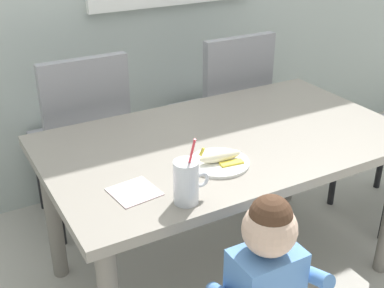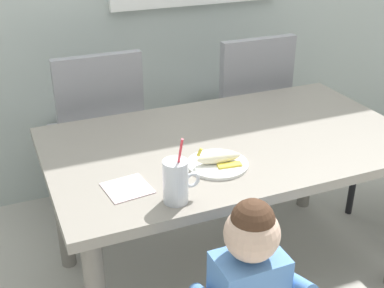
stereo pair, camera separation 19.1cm
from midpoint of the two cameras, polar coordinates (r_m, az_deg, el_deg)
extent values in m
plane|color=#B7B2A8|center=(2.49, 6.12, -14.36)|extent=(24.00, 24.00, 0.00)
cube|color=gray|center=(2.11, 7.01, -0.03)|extent=(1.51, 0.88, 0.04)
cylinder|color=slate|center=(2.38, -12.33, -6.93)|extent=(0.07, 0.07, 0.67)
cylinder|color=slate|center=(2.88, 14.90, -1.07)|extent=(0.07, 0.07, 0.67)
cube|color=gray|center=(2.72, -8.88, 0.61)|extent=(0.44, 0.44, 0.06)
cube|color=gray|center=(2.43, -8.11, 4.45)|extent=(0.42, 0.05, 0.48)
cylinder|color=black|center=(3.04, -6.03, -1.41)|extent=(0.04, 0.04, 0.42)
cylinder|color=black|center=(2.97, -13.05, -2.72)|extent=(0.04, 0.04, 0.42)
cylinder|color=black|center=(2.72, -3.62, -4.87)|extent=(0.04, 0.04, 0.42)
cylinder|color=black|center=(2.64, -11.46, -6.45)|extent=(0.04, 0.04, 0.42)
cube|color=gray|center=(2.98, 6.98, 3.10)|extent=(0.44, 0.44, 0.06)
cube|color=gray|center=(2.72, 9.35, 6.77)|extent=(0.42, 0.05, 0.48)
cylinder|color=black|center=(3.32, 8.02, 0.99)|extent=(0.04, 0.04, 0.42)
cylinder|color=black|center=(3.15, 2.05, -0.15)|extent=(0.04, 0.04, 0.42)
cylinder|color=black|center=(3.03, 11.61, -1.86)|extent=(0.04, 0.04, 0.42)
cylinder|color=black|center=(2.85, 5.24, -3.30)|extent=(0.04, 0.04, 0.42)
cylinder|color=black|center=(2.94, 19.59, -3.96)|extent=(0.04, 0.04, 0.42)
sphere|color=beige|center=(1.52, 10.43, -10.08)|extent=(0.17, 0.17, 0.17)
sphere|color=#472D1E|center=(1.50, 10.57, -8.64)|extent=(0.13, 0.13, 0.13)
cylinder|color=#598CD1|center=(1.71, 14.32, -14.74)|extent=(0.05, 0.24, 0.13)
cylinder|color=silver|center=(1.64, 1.48, -4.36)|extent=(0.08, 0.08, 0.15)
cylinder|color=#B2D184|center=(1.65, 1.47, -5.24)|extent=(0.07, 0.07, 0.08)
torus|color=silver|center=(1.66, 3.31, -4.18)|extent=(0.06, 0.01, 0.06)
cylinder|color=#E5333F|center=(1.60, 1.86, -2.33)|extent=(0.01, 0.08, 0.21)
cylinder|color=white|center=(1.89, 5.80, -2.35)|extent=(0.23, 0.23, 0.01)
ellipsoid|color=#F4EAC6|center=(1.88, 5.97, -1.62)|extent=(0.17, 0.06, 0.04)
cube|color=yellow|center=(1.87, 7.20, -2.44)|extent=(0.09, 0.04, 0.01)
cube|color=yellow|center=(1.92, 6.10, -1.48)|extent=(0.09, 0.04, 0.01)
cylinder|color=yellow|center=(1.84, 3.85, -1.02)|extent=(0.02, 0.01, 0.03)
cube|color=silver|center=(1.74, -4.23, -5.09)|extent=(0.17, 0.17, 0.00)
camera|label=1|loc=(0.10, -87.14, 1.42)|focal=47.19mm
camera|label=2|loc=(0.10, 92.86, -1.42)|focal=47.19mm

